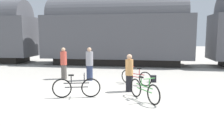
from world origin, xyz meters
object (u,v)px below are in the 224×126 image
bicycle_black (76,87)px  person_in_red (64,63)px  person_in_tan (129,73)px  person_in_grey (89,64)px  bicycle_green (144,90)px  freight_train (116,30)px  bicycle_maroon (136,77)px  backpack (153,79)px

bicycle_black → person_in_red: 3.81m
bicycle_black → person_in_tan: (1.90, 1.21, 0.40)m
person_in_grey → person_in_red: bearing=58.0°
bicycle_green → person_in_red: 5.48m
bicycle_green → bicycle_black: size_ratio=0.83×
bicycle_green → person_in_tan: size_ratio=0.94×
freight_train → bicycle_green: freight_train is taller
bicycle_black → bicycle_maroon: 3.31m
freight_train → bicycle_black: (-0.21, -9.47, -2.37)m
freight_train → person_in_grey: size_ratio=21.66×
person_in_tan → person_in_red: 4.26m
bicycle_green → backpack: size_ratio=4.36×
bicycle_maroon → person_in_tan: (-0.23, -1.33, 0.43)m
bicycle_green → person_in_red: size_ratio=0.87×
bicycle_maroon → person_in_grey: size_ratio=0.87×
person_in_grey → bicycle_black: bearing=159.7°
freight_train → bicycle_green: (2.33, -9.47, -2.39)m
bicycle_maroon → person_in_grey: bearing=165.4°
freight_train → backpack: 7.28m
bicycle_black → backpack: (2.98, 3.26, -0.22)m
person_in_tan → bicycle_black: bearing=-27.3°
bicycle_maroon → person_in_tan: 1.41m
bicycle_maroon → person_in_tan: person_in_tan is taller
person_in_tan → backpack: bearing=-177.5°
freight_train → person_in_tan: (1.69, -8.26, -1.97)m
bicycle_black → person_in_grey: (-0.32, 3.18, 0.47)m
person_in_red → backpack: size_ratio=4.99×
freight_train → bicycle_black: size_ratio=20.96×
person_in_grey → backpack: size_ratio=5.08×
person_in_red → bicycle_green: bearing=-19.0°
freight_train → bicycle_black: bearing=-91.3°
backpack → person_in_tan: bearing=-117.7°
person_in_grey → person_in_red: person_in_grey is taller
bicycle_green → person_in_red: (-4.32, 3.33, 0.48)m
bicycle_maroon → person_in_grey: person_in_grey is taller
bicycle_green → bicycle_maroon: 2.57m
bicycle_black → person_in_red: person_in_red is taller
person_in_grey → person_in_tan: size_ratio=1.10×
person_in_tan → bicycle_green: bearing=57.8°
backpack → freight_train: bearing=114.0°
person_in_grey → backpack: bearing=-114.6°
bicycle_black → person_in_tan: 2.29m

